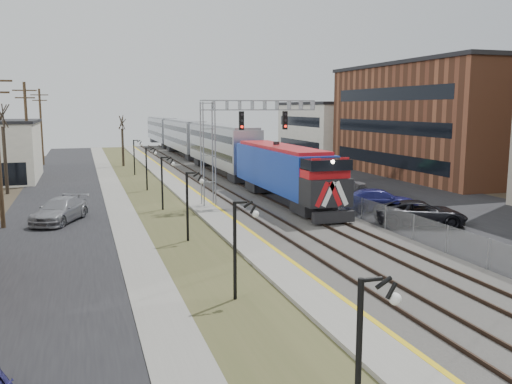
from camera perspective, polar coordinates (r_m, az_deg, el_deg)
name	(u,v)px	position (r m, az deg, el deg)	size (l,w,h in m)	color
ground	(449,381)	(16.97, 19.68, -18.20)	(160.00, 160.00, 0.00)	#473D2D
street_west	(59,200)	(47.49, -19.99, -0.81)	(7.00, 120.00, 0.04)	black
sidewalk	(116,197)	(47.51, -14.56, -0.53)	(2.00, 120.00, 0.08)	gray
grass_median	(151,196)	(47.76, -10.97, -0.37)	(4.00, 120.00, 0.06)	#464927
platform	(185,193)	(48.19, -7.43, -0.09)	(2.00, 120.00, 0.24)	gray
ballast_bed	(240,190)	(49.32, -1.71, 0.16)	(8.00, 120.00, 0.20)	#595651
parking_lot	(358,186)	(53.87, 10.65, 0.67)	(16.00, 120.00, 0.04)	black
platform_edge	(195,191)	(48.33, -6.41, 0.10)	(0.24, 120.00, 0.01)	gold
track_near	(218,190)	(48.78, -3.97, 0.25)	(1.58, 120.00, 0.15)	#2D2119
track_far	(255,188)	(49.72, -0.05, 0.44)	(1.58, 120.00, 0.15)	#2D2119
train	(194,141)	(76.65, -6.52, 5.35)	(3.00, 85.85, 5.33)	#1334A0
signal_gantry	(230,134)	(41.30, -2.76, 6.11)	(9.00, 1.07, 8.15)	gray
lampposts	(186,206)	(31.13, -7.34, -1.52)	(0.14, 62.14, 4.00)	black
fence	(283,181)	(50.53, 2.86, 1.17)	(0.04, 120.00, 1.60)	gray
buildings_east	(507,121)	(58.42, 24.93, 6.82)	(16.00, 76.00, 15.00)	gray
bare_trees	(45,164)	(51.08, -21.30, 2.80)	(12.30, 42.30, 5.95)	#382D23
car_lot_c	(420,214)	(36.46, 16.90, -2.21)	(2.68, 5.82, 1.62)	black
car_lot_d	(380,201)	(40.65, 12.88, -0.92)	(2.28, 5.61, 1.63)	navy
car_lot_e	(345,184)	(49.40, 9.30, 0.80)	(1.72, 4.27, 1.46)	gray
car_lot_f	(293,170)	(60.75, 3.88, 2.38)	(1.51, 4.33, 1.43)	#0E4828
car_street_b	(60,211)	(38.24, -19.96, -1.89)	(2.21, 5.43, 1.58)	gray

